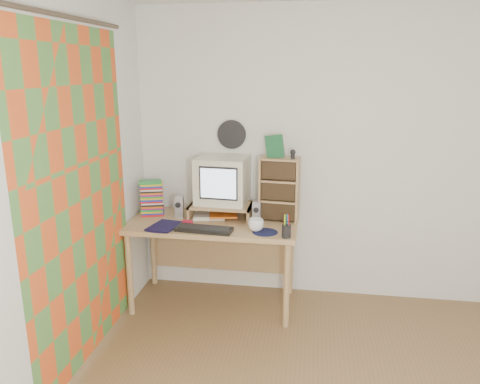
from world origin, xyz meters
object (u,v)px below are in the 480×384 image
(crt_monitor, at_px, (222,180))
(cd_rack, at_px, (280,189))
(keyboard, at_px, (204,229))
(dvd_stack, at_px, (152,200))
(mug, at_px, (256,225))
(diary, at_px, (153,223))
(desk, at_px, (215,234))

(crt_monitor, relative_size, cd_rack, 0.78)
(cd_rack, bearing_deg, keyboard, -140.18)
(dvd_stack, bearing_deg, keyboard, -49.80)
(crt_monitor, height_order, cd_rack, cd_rack)
(cd_rack, height_order, mug, cd_rack)
(cd_rack, xyz_separation_m, diary, (-0.99, -0.33, -0.24))
(keyboard, height_order, dvd_stack, dvd_stack)
(crt_monitor, height_order, diary, crt_monitor)
(mug, bearing_deg, diary, -178.38)
(cd_rack, bearing_deg, crt_monitor, -176.93)
(keyboard, distance_m, cd_rack, 0.72)
(desk, xyz_separation_m, mug, (0.38, -0.24, 0.18))
(desk, xyz_separation_m, crt_monitor, (0.05, 0.09, 0.45))
(desk, relative_size, keyboard, 3.17)
(dvd_stack, xyz_separation_m, diary, (0.11, -0.30, -0.11))
(diary, bearing_deg, cd_rack, 29.71)
(crt_monitor, bearing_deg, diary, -140.42)
(dvd_stack, height_order, diary, dvd_stack)
(dvd_stack, distance_m, cd_rack, 1.11)
(cd_rack, bearing_deg, mug, -111.57)
(crt_monitor, relative_size, dvd_stack, 1.55)
(desk, relative_size, cd_rack, 2.64)
(desk, xyz_separation_m, diary, (-0.45, -0.26, 0.16))
(keyboard, relative_size, diary, 1.77)
(diary, bearing_deg, mug, 12.94)
(crt_monitor, height_order, mug, crt_monitor)
(cd_rack, height_order, diary, cd_rack)
(dvd_stack, xyz_separation_m, mug, (0.94, -0.28, -0.09))
(keyboard, xyz_separation_m, diary, (-0.43, 0.05, 0.01))
(crt_monitor, xyz_separation_m, mug, (0.33, -0.33, -0.27))
(cd_rack, distance_m, mug, 0.41)
(keyboard, distance_m, diary, 0.43)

